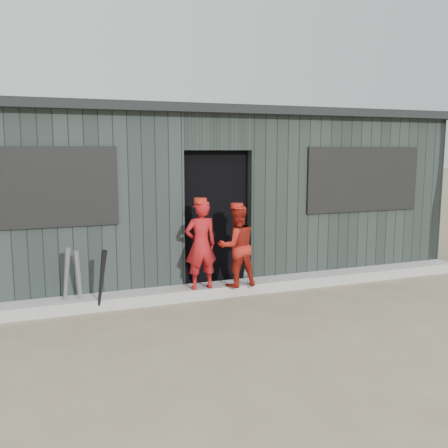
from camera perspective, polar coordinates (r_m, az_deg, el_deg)
name	(u,v)px	position (r m, az deg, el deg)	size (l,w,h in m)	color
ground	(284,340)	(5.49, 6.88, -13.03)	(80.00, 80.00, 0.00)	#776B52
curb	(223,289)	(7.04, -0.06, -7.44)	(8.00, 0.36, 0.15)	#9F9F9A
bat_left	(66,280)	(6.45, -17.57, -6.09)	(0.07, 0.07, 0.86)	gray
bat_mid	(79,281)	(6.46, -16.24, -6.24)	(0.07, 0.07, 0.80)	gray
bat_right	(101,282)	(6.32, -13.85, -6.41)	(0.07, 0.07, 0.84)	black
player_red_left	(201,245)	(6.67, -2.68, -2.38)	(0.44, 0.29, 1.20)	#A51417
player_red_right	(237,246)	(6.80, 1.47, -2.52)	(0.54, 0.42, 1.12)	maroon
player_grey_back	(255,247)	(7.49, 3.56, -2.64)	(0.55, 0.36, 1.13)	#A1A1A1
dugout	(188,193)	(8.40, -4.15, 3.55)	(8.30, 3.30, 2.62)	black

